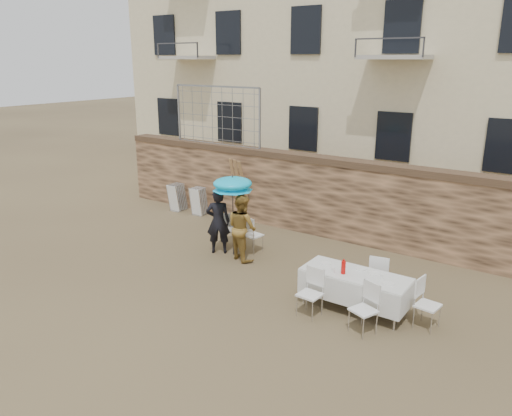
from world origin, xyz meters
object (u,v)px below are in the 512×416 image
Objects in this scene: woman_dress at (242,227)px; banquet_table at (356,275)px; table_chair_side at (428,304)px; umbrella at (233,186)px; table_chair_front_left at (310,293)px; table_chair_front_right at (364,309)px; soda_bottle at (343,267)px; couple_chair_right at (253,234)px; couple_chair_left at (232,229)px; man_suit at (218,222)px; table_chair_back at (380,276)px; chair_stack_left at (181,196)px; chair_stack_right at (202,200)px.

woman_dress is 3.50m from banquet_table.
banquet_table is at bearing 101.79° from table_chair_side.
umbrella is at bearing 4.16° from woman_dress.
woman_dress is at bearing 154.58° from table_chair_front_left.
woman_dress is 1.72× the size of table_chair_front_right.
soda_bottle is (3.19, -1.01, 0.08)m from woman_dress.
soda_bottle is at bearing 162.98° from couple_chair_right.
couple_chair_left is 4.26m from soda_bottle.
table_chair_front_right is 1.24m from table_chair_side.
table_chair_front_right and table_chair_side have the same top height.
umbrella is (0.40, 0.10, 0.97)m from man_suit.
man_suit is 1.01× the size of woman_dress.
table_chair_back is 1.00× the size of table_chair_side.
banquet_table is 0.30m from soda_bottle.
table_chair_front_left is (3.54, -2.16, 0.00)m from couple_chair_left.
umbrella is at bearing 161.22° from man_suit.
man_suit is at bearing 165.67° from soda_bottle.
soda_bottle is 0.27× the size of table_chair_front_right.
table_chair_front_right is at bearing 90.48° from table_chair_back.
couple_chair_right is 3.69m from table_chair_back.
man_suit is 4.07m from soda_bottle.
couple_chair_left is (0.00, 0.55, -0.36)m from man_suit.
man_suit is 1.05m from umbrella.
couple_chair_left and table_chair_front_left have the same top height.
chair_stack_left is (-4.15, 1.78, -0.02)m from couple_chair_right.
man_suit reaches higher than table_chair_front_left.
couple_chair_left is at bearing 8.64° from couple_chair_right.
couple_chair_left is at bearing 158.44° from soda_bottle.
soda_bottle is 0.84m from table_chair_front_left.
umbrella is at bearing 156.00° from table_chair_front_left.
soda_bottle is at bearing -143.13° from banquet_table.
woman_dress is at bearing 88.73° from table_chair_side.
couple_chair_left is 1.00× the size of table_chair_back.
man_suit is at bearing -11.22° from table_chair_back.
couple_chair_right is 1.00× the size of table_chair_side.
man_suit reaches higher than banquet_table.
table_chair_back is at bearing -2.27° from umbrella.
couple_chair_left and couple_chair_right have the same top height.
chair_stack_right is (-2.95, 2.23, -1.34)m from umbrella.
soda_bottle is (3.94, -1.01, 0.07)m from man_suit.
man_suit is 1.74× the size of table_chair_side.
chair_stack_left is (-7.79, 2.39, -0.02)m from table_chair_back.
umbrella is 7.37× the size of soda_bottle.
banquet_table is (4.14, -0.86, -0.11)m from man_suit.
couple_chair_left is (-0.75, 0.55, -0.35)m from woman_dress.
woman_dress is at bearing 179.01° from table_chair_front_right.
banquet_table is 8.24m from chair_stack_left.
table_chair_back is at bearing 146.44° from man_suit.
man_suit is 1.74× the size of table_chair_front_left.
table_chair_side reaches higher than banquet_table.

